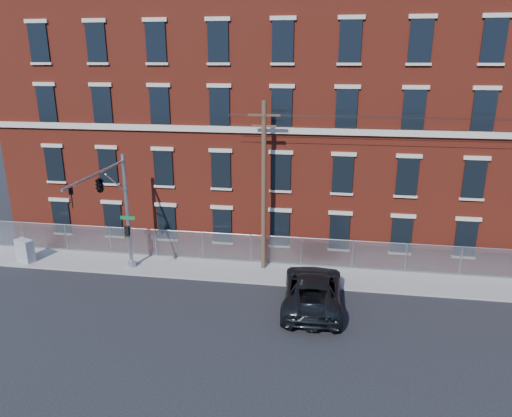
{
  "coord_description": "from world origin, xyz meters",
  "views": [
    {
      "loc": [
        5.68,
        -20.75,
        12.32
      ],
      "look_at": [
        1.8,
        4.0,
        4.39
      ],
      "focal_mm": 33.36,
      "sensor_mm": 36.0,
      "label": 1
    }
  ],
  "objects_px": {
    "pickup_truck": "(313,290)",
    "utility_cabinet": "(25,251)",
    "utility_pole_near": "(264,185)",
    "traffic_signal_mast": "(107,194)"
  },
  "relations": [
    {
      "from": "pickup_truck",
      "to": "traffic_signal_mast",
      "type": "bearing_deg",
      "value": -4.32
    },
    {
      "from": "traffic_signal_mast",
      "to": "utility_pole_near",
      "type": "bearing_deg",
      "value": 23.14
    },
    {
      "from": "utility_pole_near",
      "to": "utility_cabinet",
      "type": "distance_m",
      "value": 15.6
    },
    {
      "from": "pickup_truck",
      "to": "utility_cabinet",
      "type": "xyz_separation_m",
      "value": [
        -18.02,
        2.61,
        -0.04
      ]
    },
    {
      "from": "utility_pole_near",
      "to": "utility_cabinet",
      "type": "xyz_separation_m",
      "value": [
        -14.88,
        -1.4,
        -4.5
      ]
    },
    {
      "from": "utility_pole_near",
      "to": "pickup_truck",
      "type": "relative_size",
      "value": 1.57
    },
    {
      "from": "traffic_signal_mast",
      "to": "pickup_truck",
      "type": "height_order",
      "value": "traffic_signal_mast"
    },
    {
      "from": "traffic_signal_mast",
      "to": "utility_pole_near",
      "type": "xyz_separation_m",
      "value": [
        8.0,
        3.42,
        -0.05
      ]
    },
    {
      "from": "traffic_signal_mast",
      "to": "utility_pole_near",
      "type": "relative_size",
      "value": 0.7
    },
    {
      "from": "utility_pole_near",
      "to": "traffic_signal_mast",
      "type": "bearing_deg",
      "value": -156.86
    }
  ]
}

